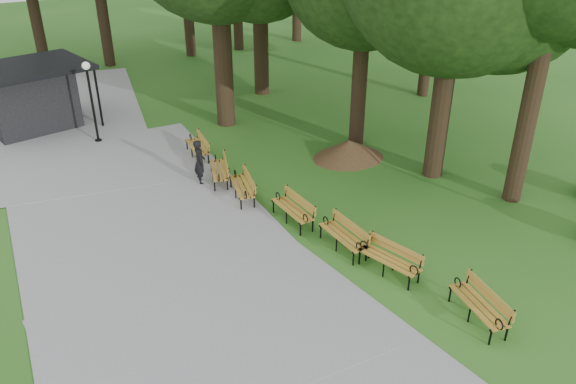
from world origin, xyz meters
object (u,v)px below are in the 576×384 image
bench_1 (389,260)px  bench_2 (343,236)px  bench_6 (197,147)px  lamp_post (89,86)px  bench_4 (242,187)px  dirt_mound (349,149)px  bench_5 (219,170)px  person (200,162)px  bench_0 (478,306)px  bench_3 (293,210)px  kiosk (28,97)px

bench_1 → bench_2: bearing=178.9°
bench_6 → bench_1: bearing=16.7°
lamp_post → bench_4: size_ratio=1.77×
dirt_mound → bench_5: bench_5 is taller
person → bench_4: bearing=-146.5°
person → bench_0: size_ratio=0.86×
bench_2 → bench_4: (-1.19, 4.26, 0.00)m
person → bench_3: (1.48, -3.98, -0.38)m
bench_1 → bench_6: bearing=174.7°
bench_0 → bench_1: (-0.66, 2.56, 0.00)m
bench_0 → bench_3: size_ratio=1.00×
bench_2 → bench_6: same height
dirt_mound → bench_3: size_ratio=1.27×
lamp_post → bench_6: lamp_post is taller
person → bench_0: 10.65m
person → kiosk: size_ratio=0.37×
person → bench_6: person is taller
bench_1 → bench_3: same height
person → dirt_mound: bearing=-87.8°
kiosk → bench_1: size_ratio=2.35×
bench_1 → kiosk: bearing=-172.5°
bench_1 → bench_4: same height
bench_3 → person: bearing=-161.0°
bench_1 → bench_5: size_ratio=1.00×
lamp_post → bench_3: 10.54m
bench_1 → bench_3: size_ratio=1.00×
dirt_mound → bench_3: bench_3 is taller
dirt_mound → bench_2: 6.52m
bench_2 → bench_5: (-1.36, 5.83, 0.00)m
kiosk → bench_4: size_ratio=2.35×
bench_6 → bench_0: bearing=17.7°
dirt_mound → bench_4: (-5.06, -0.99, 0.08)m
person → bench_4: 1.98m
bench_4 → bench_6: (-0.07, 3.93, 0.00)m
kiosk → lamp_post: lamp_post is taller
bench_1 → bench_2: same height
bench_5 → bench_6: (0.10, 2.35, 0.00)m
dirt_mound → bench_0: bearing=-106.6°
dirt_mound → bench_6: 5.91m
bench_0 → bench_3: bearing=-155.1°
bench_0 → bench_3: 6.41m
bench_4 → bench_2: bearing=28.5°
bench_1 → bench_4: bearing=-179.8°
kiosk → bench_3: kiosk is taller
bench_0 → bench_1: bearing=-154.6°
bench_2 → kiosk: bearing=-157.6°
person → bench_6: (0.71, 2.15, -0.38)m
kiosk → bench_0: bearing=-80.3°
kiosk → bench_5: kiosk is taller
bench_2 → person: bearing=-162.8°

